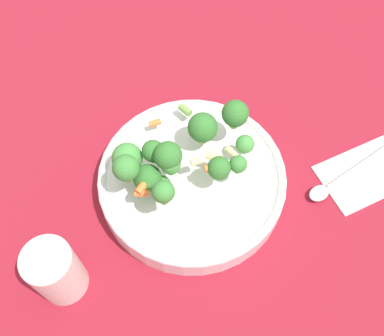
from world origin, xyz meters
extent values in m
plane|color=maroon|center=(0.00, 0.00, 0.00)|extent=(3.00, 3.00, 0.00)
cylinder|color=white|center=(0.00, 0.00, 0.02)|extent=(0.30, 0.30, 0.04)
torus|color=white|center=(0.00, 0.00, 0.04)|extent=(0.30, 0.30, 0.01)
cylinder|color=#8CB766|center=(0.02, -0.10, 0.06)|extent=(0.02, 0.02, 0.02)
sphere|color=#479342|center=(0.02, -0.10, 0.09)|extent=(0.05, 0.05, 0.05)
cylinder|color=#8CB766|center=(0.02, -0.03, 0.08)|extent=(0.01, 0.01, 0.01)
sphere|color=#3D8438|center=(0.02, -0.03, 0.10)|extent=(0.03, 0.03, 0.03)
cylinder|color=#8CB766|center=(0.01, 0.04, 0.08)|extent=(0.01, 0.01, 0.01)
sphere|color=#33722D|center=(0.01, 0.04, 0.10)|extent=(0.04, 0.04, 0.04)
cylinder|color=#8CB766|center=(0.02, -0.03, 0.09)|extent=(0.01, 0.01, 0.02)
sphere|color=#33722D|center=(0.02, -0.03, 0.11)|extent=(0.04, 0.04, 0.04)
cylinder|color=#8CB766|center=(0.01, -0.06, 0.08)|extent=(0.01, 0.01, 0.01)
sphere|color=#33722D|center=(0.01, -0.06, 0.10)|extent=(0.03, 0.03, 0.03)
cylinder|color=#8CB766|center=(0.05, -0.08, 0.09)|extent=(0.01, 0.01, 0.02)
sphere|color=#3D8438|center=(0.05, -0.08, 0.12)|extent=(0.04, 0.04, 0.04)
cylinder|color=#8CB766|center=(0.04, -0.03, 0.05)|extent=(0.01, 0.01, 0.01)
sphere|color=#3D8438|center=(0.04, -0.03, 0.07)|extent=(0.03, 0.03, 0.03)
cylinder|color=#8CB766|center=(-0.08, 0.04, 0.09)|extent=(0.01, 0.01, 0.01)
sphere|color=#33722D|center=(-0.08, 0.04, 0.11)|extent=(0.04, 0.04, 0.04)
cylinder|color=#8CB766|center=(0.08, -0.02, 0.10)|extent=(0.01, 0.01, 0.02)
sphere|color=#3D8438|center=(0.08, -0.02, 0.12)|extent=(0.03, 0.03, 0.03)
cylinder|color=#8CB766|center=(0.04, -0.06, 0.06)|extent=(0.02, 0.02, 0.01)
sphere|color=#33722D|center=(0.04, -0.06, 0.08)|extent=(0.04, 0.04, 0.04)
cylinder|color=#8CB766|center=(-0.06, 0.00, 0.06)|extent=(0.02, 0.02, 0.02)
sphere|color=#33722D|center=(-0.06, 0.00, 0.09)|extent=(0.05, 0.05, 0.05)
cylinder|color=#8CB766|center=(-0.05, 0.07, 0.06)|extent=(0.01, 0.01, 0.01)
sphere|color=#479342|center=(-0.05, 0.07, 0.08)|extent=(0.03, 0.03, 0.03)
cylinder|color=#8CB766|center=(-0.01, 0.07, 0.08)|extent=(0.01, 0.01, 0.01)
sphere|color=#3D8438|center=(-0.01, 0.07, 0.10)|extent=(0.03, 0.03, 0.03)
cylinder|color=orange|center=(0.01, 0.03, 0.10)|extent=(0.02, 0.02, 0.01)
cylinder|color=beige|center=(-0.02, 0.03, 0.08)|extent=(0.02, 0.03, 0.01)
cylinder|color=#729E4C|center=(0.03, -0.09, 0.07)|extent=(0.03, 0.02, 0.01)
cylinder|color=beige|center=(0.00, 0.01, 0.09)|extent=(0.02, 0.02, 0.01)
cylinder|color=beige|center=(-0.03, 0.05, 0.09)|extent=(0.02, 0.03, 0.01)
cylinder|color=orange|center=(-0.07, -0.08, 0.06)|extent=(0.02, 0.02, 0.01)
cylinder|color=#729E4C|center=(0.03, -0.07, 0.06)|extent=(0.03, 0.03, 0.01)
cylinder|color=#729E4C|center=(-0.10, -0.04, 0.06)|extent=(0.02, 0.03, 0.01)
cylinder|color=orange|center=(0.07, -0.06, 0.08)|extent=(0.02, 0.02, 0.01)
cylinder|color=orange|center=(0.07, -0.06, 0.09)|extent=(0.02, 0.02, 0.01)
cylinder|color=silver|center=(0.20, -0.14, 0.05)|extent=(0.07, 0.07, 0.11)
torus|color=silver|center=(0.20, -0.14, 0.11)|extent=(0.07, 0.07, 0.01)
cube|color=white|center=(-0.10, 0.28, 0.00)|extent=(0.18, 0.18, 0.01)
cylinder|color=silver|center=(-0.12, 0.26, 0.01)|extent=(0.13, 0.11, 0.01)
ellipsoid|color=silver|center=(-0.04, 0.20, 0.01)|extent=(0.04, 0.04, 0.01)
camera|label=1|loc=(0.33, 0.09, 0.67)|focal=42.00mm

